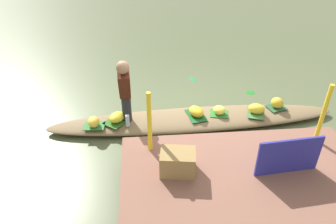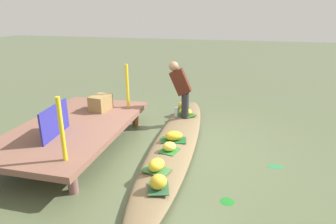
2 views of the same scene
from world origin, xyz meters
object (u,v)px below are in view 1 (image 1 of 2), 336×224
Objects in this scene: vendor_person at (125,87)px; water_bottle at (128,121)px; banana_bunch_2 at (94,122)px; banana_bunch_4 at (117,117)px; vendor_boat at (194,119)px; banana_bunch_1 at (196,111)px; market_banner at (289,156)px; banana_bunch_5 at (219,110)px; banana_bunch_0 at (277,103)px; banana_bunch_3 at (257,109)px; produce_crate at (178,162)px.

water_bottle is (-0.01, 0.09, -0.58)m from vendor_person.
banana_bunch_4 is (-0.38, -0.12, -0.01)m from banana_bunch_2.
vendor_boat is 24.08× the size of water_bottle.
market_banner is (-0.85, 1.79, 0.44)m from banana_bunch_1.
banana_bunch_0 is at bearing -174.02° from banana_bunch_5.
vendor_person is (1.63, 0.14, 0.61)m from banana_bunch_5.
vendor_boat is at bearing -68.84° from market_banner.
banana_bunch_0 is 0.46m from banana_bunch_3.
banana_bunch_4 is 0.65m from vendor_person.
banana_bunch_4 is at bearing 0.66° from vendor_boat.
banana_bunch_3 is at bearing -175.06° from water_bottle.
banana_bunch_0 is 0.92× the size of banana_bunch_2.
vendor_boat is at bearing 4.51° from banana_bunch_0.
banana_bunch_2 reaches higher than vendor_boat.
banana_bunch_2 is at bearing 3.05° from banana_bunch_3.
banana_bunch_1 is 2.03m from market_banner.
banana_bunch_2 is 1.12× the size of banana_bunch_5.
produce_crate is at bearing 130.02° from banana_bunch_2.
banana_bunch_1 is 1.77m from produce_crate.
banana_bunch_4 is (2.47, 0.03, -0.02)m from banana_bunch_3.
vendor_person is 1.45× the size of market_banner.
market_banner is at bearing 142.49° from water_bottle.
banana_bunch_0 is 0.19× the size of vendor_person.
banana_bunch_4 is at bearing 1.83° from banana_bunch_1.
vendor_person is at bearing -65.89° from produce_crate.
water_bottle reaches higher than banana_bunch_3.
vendor_boat is 11.74× the size of produce_crate.
banana_bunch_2 is (3.29, 0.30, -0.02)m from banana_bunch_0.
vendor_person is at bearing 4.88° from vendor_boat.
vendor_person is at bearing 5.43° from banana_bunch_0.
banana_bunch_1 is 0.72× the size of produce_crate.
banana_bunch_0 is 2.08m from market_banner.
banana_bunch_4 is at bearing 0.64° from banana_bunch_3.
vendor_person reaches higher than banana_bunch_5.
banana_bunch_4 is (1.35, 0.06, 0.17)m from vendor_boat.
banana_bunch_3 is at bearing 176.79° from banana_bunch_5.
market_banner reaches higher than water_bottle.
banana_bunch_1 is 0.42m from banana_bunch_5.
water_bottle is at bearing 10.13° from banana_bunch_1.
banana_bunch_5 is (-0.46, -0.01, 0.17)m from vendor_boat.
produce_crate reaches higher than banana_bunch_3.
water_bottle is (1.16, 0.23, 0.20)m from vendor_boat.
banana_bunch_2 reaches higher than banana_bunch_5.
banana_bunch_5 reaches higher than banana_bunch_4.
vendor_boat is at bearing -1.51° from banana_bunch_3.
banana_bunch_5 is 0.51× the size of produce_crate.
banana_bunch_1 is 1.48× the size of water_bottle.
banana_bunch_3 is at bearing -176.95° from banana_bunch_2.
banana_bunch_0 is at bearing -174.71° from banana_bunch_2.
banana_bunch_5 is at bearing -175.06° from banana_bunch_2.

